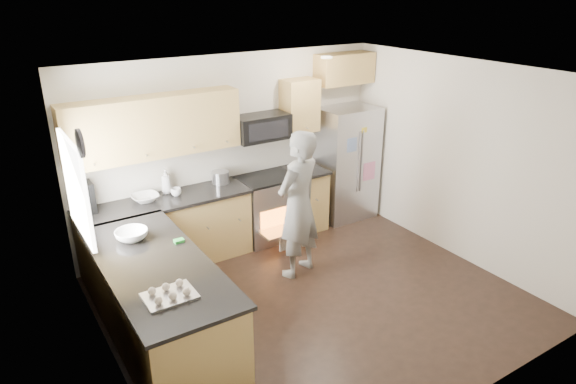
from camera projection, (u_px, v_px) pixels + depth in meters
ground at (315, 300)px, 6.00m from camera, size 4.50×4.50×0.00m
room_shell at (314, 165)px, 5.36m from camera, size 4.54×4.04×2.62m
back_cabinet_run at (202, 187)px, 6.71m from camera, size 4.45×0.64×2.50m
peninsula at (159, 302)px, 5.15m from camera, size 0.96×2.36×1.03m
stove_range at (266, 194)px, 7.24m from camera, size 0.76×0.97×1.79m
refrigerator at (346, 163)px, 7.88m from camera, size 0.86×0.69×1.74m
person at (298, 205)px, 6.23m from camera, size 0.79×0.65×1.87m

